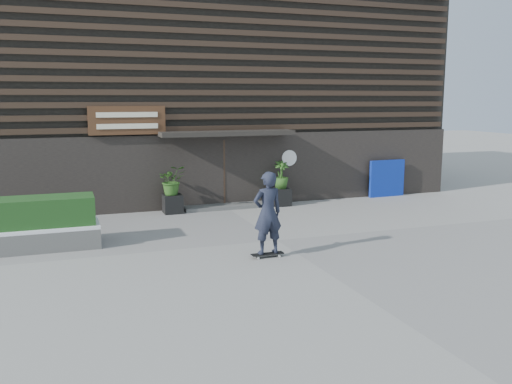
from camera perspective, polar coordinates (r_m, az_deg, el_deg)
name	(u,v)px	position (r m, az deg, el deg)	size (l,w,h in m)	color
ground	(277,240)	(14.45, 2.20, -5.05)	(80.00, 80.00, 0.00)	gray
entrance_step	(227,206)	(18.68, -3.04, -1.48)	(3.00, 0.80, 0.12)	#4D4D4A
planter_pot_left	(173,204)	(18.00, -8.68, -1.23)	(0.60, 0.60, 0.60)	black
bamboo_left	(172,180)	(17.87, -8.74, 1.23)	(0.86, 0.75, 0.96)	#2D591E
planter_pot_right	(281,197)	(19.07, 2.60, -0.52)	(0.60, 0.60, 0.60)	black
bamboo_right	(281,175)	(18.94, 2.62, 1.81)	(0.54, 0.54, 0.96)	#2D591E
raised_bed	(26,239)	(14.68, -22.83, -4.58)	(3.50, 1.20, 0.50)	#4F4E4C
snow_layer	(25,228)	(14.61, -22.91, -3.48)	(3.50, 1.20, 0.08)	white
hedge	(24,212)	(14.53, -23.01, -1.98)	(3.30, 1.00, 0.70)	#173C16
blue_tarp	(387,178)	(21.33, 13.47, 1.39)	(1.48, 0.12, 1.39)	#0B2495
building	(190,91)	(23.51, -6.93, 10.38)	(18.00, 11.00, 8.00)	black
skateboarder	(268,213)	(12.68, 1.22, -2.22)	(0.78, 0.52, 2.03)	black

